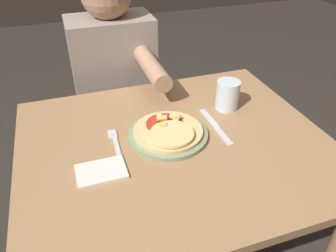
{
  "coord_description": "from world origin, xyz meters",
  "views": [
    {
      "loc": [
        -0.29,
        -0.77,
        1.39
      ],
      "look_at": [
        -0.01,
        0.04,
        0.8
      ],
      "focal_mm": 35.0,
      "sensor_mm": 36.0,
      "label": 1
    }
  ],
  "objects_px": {
    "plate": "(168,134)",
    "knife": "(216,127)",
    "drinking_glass": "(227,95)",
    "dining_table": "(175,173)",
    "fork": "(116,144)",
    "person_diner": "(116,80)",
    "pizza": "(169,131)"
  },
  "relations": [
    {
      "from": "dining_table",
      "to": "fork",
      "type": "height_order",
      "value": "fork"
    },
    {
      "from": "knife",
      "to": "person_diner",
      "type": "relative_size",
      "value": 0.19
    },
    {
      "from": "dining_table",
      "to": "plate",
      "type": "bearing_deg",
      "value": 110.09
    },
    {
      "from": "pizza",
      "to": "knife",
      "type": "distance_m",
      "value": 0.17
    },
    {
      "from": "dining_table",
      "to": "knife",
      "type": "xyz_separation_m",
      "value": [
        0.16,
        0.03,
        0.13
      ]
    },
    {
      "from": "dining_table",
      "to": "knife",
      "type": "relative_size",
      "value": 4.4
    },
    {
      "from": "pizza",
      "to": "fork",
      "type": "distance_m",
      "value": 0.17
    },
    {
      "from": "fork",
      "to": "person_diner",
      "type": "bearing_deg",
      "value": 79.38
    },
    {
      "from": "fork",
      "to": "person_diner",
      "type": "xyz_separation_m",
      "value": [
        0.11,
        0.56,
        -0.06
      ]
    },
    {
      "from": "knife",
      "to": "person_diner",
      "type": "bearing_deg",
      "value": 111.95
    },
    {
      "from": "pizza",
      "to": "drinking_glass",
      "type": "bearing_deg",
      "value": 21.65
    },
    {
      "from": "person_diner",
      "to": "knife",
      "type": "bearing_deg",
      "value": -68.05
    },
    {
      "from": "pizza",
      "to": "person_diner",
      "type": "distance_m",
      "value": 0.59
    },
    {
      "from": "dining_table",
      "to": "drinking_glass",
      "type": "xyz_separation_m",
      "value": [
        0.25,
        0.14,
        0.18
      ]
    },
    {
      "from": "fork",
      "to": "drinking_glass",
      "type": "distance_m",
      "value": 0.44
    },
    {
      "from": "drinking_glass",
      "to": "knife",
      "type": "bearing_deg",
      "value": -130.9
    },
    {
      "from": "fork",
      "to": "knife",
      "type": "height_order",
      "value": "same"
    },
    {
      "from": "pizza",
      "to": "drinking_glass",
      "type": "xyz_separation_m",
      "value": [
        0.26,
        0.1,
        0.03
      ]
    },
    {
      "from": "fork",
      "to": "dining_table",
      "type": "bearing_deg",
      "value": -14.94
    },
    {
      "from": "dining_table",
      "to": "pizza",
      "type": "height_order",
      "value": "pizza"
    },
    {
      "from": "pizza",
      "to": "plate",
      "type": "bearing_deg",
      "value": 101.36
    },
    {
      "from": "plate",
      "to": "drinking_glass",
      "type": "bearing_deg",
      "value": 20.92
    },
    {
      "from": "drinking_glass",
      "to": "person_diner",
      "type": "bearing_deg",
      "value": 124.3
    },
    {
      "from": "plate",
      "to": "drinking_glass",
      "type": "xyz_separation_m",
      "value": [
        0.26,
        0.1,
        0.05
      ]
    },
    {
      "from": "fork",
      "to": "drinking_glass",
      "type": "relative_size",
      "value": 1.66
    },
    {
      "from": "plate",
      "to": "knife",
      "type": "height_order",
      "value": "plate"
    },
    {
      "from": "dining_table",
      "to": "drinking_glass",
      "type": "distance_m",
      "value": 0.34
    },
    {
      "from": "person_diner",
      "to": "plate",
      "type": "bearing_deg",
      "value": -83.63
    },
    {
      "from": "knife",
      "to": "person_diner",
      "type": "distance_m",
      "value": 0.63
    },
    {
      "from": "knife",
      "to": "drinking_glass",
      "type": "height_order",
      "value": "drinking_glass"
    },
    {
      "from": "pizza",
      "to": "person_diner",
      "type": "relative_size",
      "value": 0.19
    },
    {
      "from": "plate",
      "to": "pizza",
      "type": "distance_m",
      "value": 0.02
    }
  ]
}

